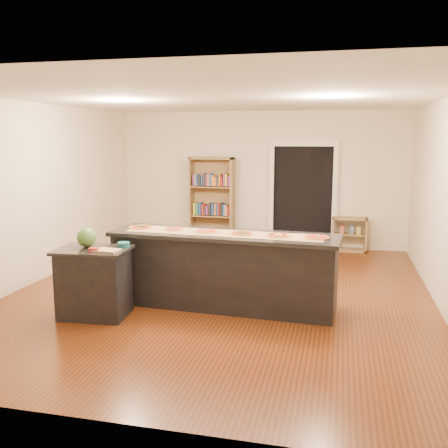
% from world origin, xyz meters
% --- Properties ---
extents(room, '(6.00, 7.00, 2.80)m').
position_xyz_m(room, '(0.00, 0.00, 1.40)').
color(room, beige).
rests_on(room, ground).
extents(doorway, '(1.40, 0.09, 2.21)m').
position_xyz_m(doorway, '(0.90, 3.46, 1.20)').
color(doorway, black).
rests_on(doorway, room).
extents(kitchen_island, '(3.05, 0.83, 1.01)m').
position_xyz_m(kitchen_island, '(0.17, -0.54, 0.51)').
color(kitchen_island, black).
rests_on(kitchen_island, ground).
extents(side_counter, '(0.89, 0.65, 0.88)m').
position_xyz_m(side_counter, '(-1.35, -1.29, 0.45)').
color(side_counter, black).
rests_on(side_counter, ground).
extents(bookshelf, '(0.93, 0.33, 1.86)m').
position_xyz_m(bookshelf, '(-0.99, 3.28, 0.93)').
color(bookshelf, '#977649').
rests_on(bookshelf, ground).
extents(low_shelf, '(0.68, 0.29, 0.68)m').
position_xyz_m(low_shelf, '(1.86, 3.30, 0.34)').
color(low_shelf, '#977649').
rests_on(low_shelf, ground).
extents(waste_bin, '(0.25, 0.25, 0.37)m').
position_xyz_m(waste_bin, '(-0.14, 3.22, 0.18)').
color(waste_bin, '#559EBE').
rests_on(waste_bin, ground).
extents(kraft_paper, '(2.67, 0.63, 0.00)m').
position_xyz_m(kraft_paper, '(0.17, -0.55, 1.01)').
color(kraft_paper, '#A28353').
rests_on(kraft_paper, kitchen_island).
extents(watermelon, '(0.25, 0.25, 0.25)m').
position_xyz_m(watermelon, '(-1.46, -1.23, 1.01)').
color(watermelon, '#144214').
rests_on(watermelon, side_counter).
extents(cutting_board, '(0.33, 0.24, 0.02)m').
position_xyz_m(cutting_board, '(-1.10, -1.39, 0.89)').
color(cutting_board, tan).
rests_on(cutting_board, side_counter).
extents(package_red, '(0.13, 0.10, 0.04)m').
position_xyz_m(package_red, '(-1.25, -1.43, 0.91)').
color(package_red, maroon).
rests_on(package_red, side_counter).
extents(package_teal, '(0.15, 0.15, 0.06)m').
position_xyz_m(package_teal, '(-1.01, -1.10, 0.91)').
color(package_teal, '#195966').
rests_on(package_teal, side_counter).
extents(pizza_a, '(0.33, 0.33, 0.02)m').
position_xyz_m(pizza_a, '(-1.05, -0.45, 1.02)').
color(pizza_a, '#BD8B49').
rests_on(pizza_a, kitchen_island).
extents(pizza_b, '(0.28, 0.28, 0.02)m').
position_xyz_m(pizza_b, '(-0.56, -0.45, 1.02)').
color(pizza_b, '#BD8B49').
rests_on(pizza_b, kitchen_island).
extents(pizza_c, '(0.33, 0.33, 0.02)m').
position_xyz_m(pizza_c, '(-0.07, -0.53, 1.02)').
color(pizza_c, '#BD8B49').
rests_on(pizza_c, kitchen_island).
extents(pizza_d, '(0.31, 0.31, 0.02)m').
position_xyz_m(pizza_d, '(0.41, -0.56, 1.02)').
color(pizza_d, '#BD8B49').
rests_on(pizza_d, kitchen_island).
extents(pizza_e, '(0.34, 0.34, 0.02)m').
position_xyz_m(pizza_e, '(0.90, -0.58, 1.02)').
color(pizza_e, '#BD8B49').
rests_on(pizza_e, kitchen_island).
extents(pizza_f, '(0.31, 0.31, 0.02)m').
position_xyz_m(pizza_f, '(1.39, -0.60, 1.02)').
color(pizza_f, '#BD8B49').
rests_on(pizza_f, kitchen_island).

